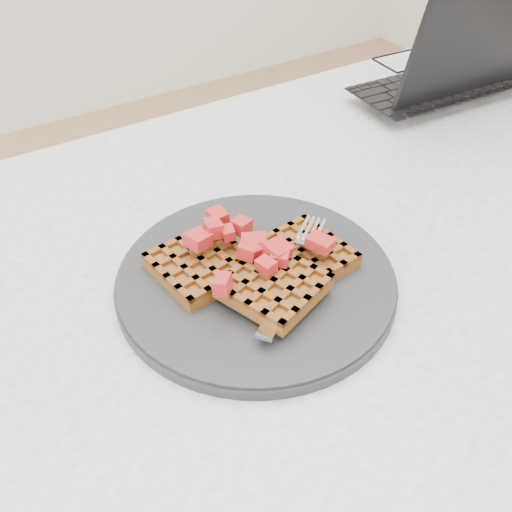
% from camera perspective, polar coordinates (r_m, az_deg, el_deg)
% --- Properties ---
extents(table, '(1.20, 0.80, 0.75)m').
position_cam_1_polar(table, '(0.73, 7.42, -5.95)').
color(table, white).
rests_on(table, ground).
extents(plate, '(0.29, 0.29, 0.02)m').
position_cam_1_polar(plate, '(0.60, 0.00, -2.33)').
color(plate, black).
rests_on(plate, table).
extents(waffles, '(0.19, 0.18, 0.03)m').
position_cam_1_polar(waffles, '(0.58, 0.22, -1.15)').
color(waffles, brown).
rests_on(waffles, plate).
extents(strawberry_pile, '(0.15, 0.15, 0.02)m').
position_cam_1_polar(strawberry_pile, '(0.57, 0.00, 1.07)').
color(strawberry_pile, maroon).
rests_on(strawberry_pile, waffles).
extents(fork, '(0.16, 0.13, 0.02)m').
position_cam_1_polar(fork, '(0.58, 3.99, -1.80)').
color(fork, silver).
rests_on(fork, plate).
extents(laptop, '(0.34, 0.26, 0.22)m').
position_cam_1_polar(laptop, '(1.03, 17.88, 17.31)').
color(laptop, black).
rests_on(laptop, table).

